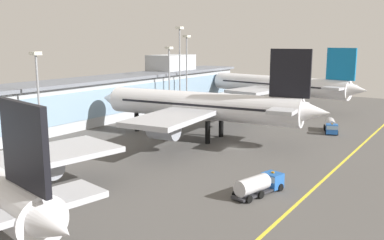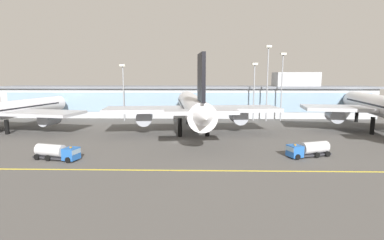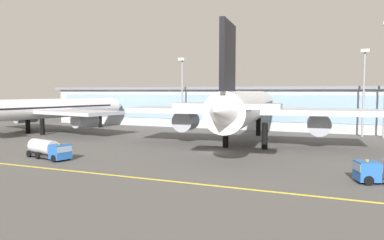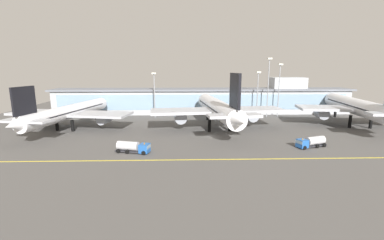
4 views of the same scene
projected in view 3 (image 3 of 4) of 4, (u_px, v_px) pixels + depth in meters
name	position (u px, v px, depth m)	size (l,w,h in m)	color
ground_plane	(217.00, 152.00, 65.03)	(194.96, 194.96, 0.00)	#514F4C
taxiway_centreline_stripe	(156.00, 180.00, 44.85)	(155.97, 0.50, 0.01)	yellow
terminal_building	(277.00, 106.00, 104.91)	(142.26, 14.00, 17.04)	#ADB2B7
airliner_near_left	(46.00, 109.00, 94.99)	(44.86, 53.96, 16.56)	black
airliner_near_right	(248.00, 108.00, 72.20)	(47.78, 55.65, 20.24)	black
fuel_tanker_truck	(49.00, 149.00, 58.75)	(9.36, 4.85, 2.90)	black
apron_light_mast_west	(182.00, 82.00, 103.34)	(1.80, 1.80, 19.64)	gray
apron_light_mast_far_east	(364.00, 78.00, 86.03)	(1.80, 1.80, 20.10)	gray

